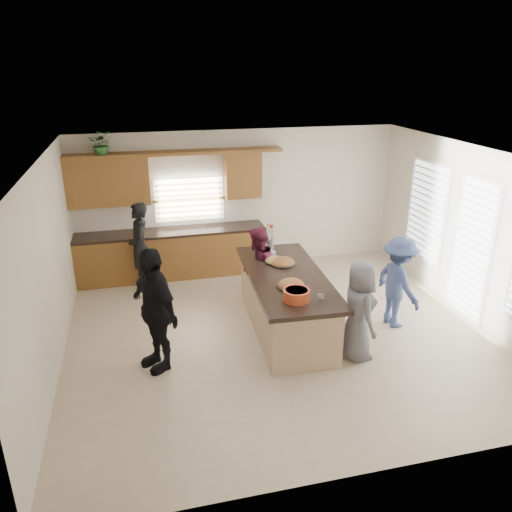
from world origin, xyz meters
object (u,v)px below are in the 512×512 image
object	(u,v)px
woman_right_back	(398,282)
woman_right_front	(358,311)
woman_left_back	(140,247)
salad_bowl	(296,294)
woman_left_front	(154,310)
island	(286,303)
woman_left_mid	(257,269)

from	to	relation	value
woman_right_back	woman_right_front	bearing A→B (deg)	117.38
woman_left_back	woman_right_front	bearing A→B (deg)	40.40
salad_bowl	woman_right_back	world-z (taller)	woman_right_back
woman_left_front	island	bearing A→B (deg)	78.63
woman_left_back	woman_right_back	size ratio (longest dim) A/B	1.12
woman_left_mid	salad_bowl	bearing A→B (deg)	29.75
woman_right_back	woman_left_back	bearing A→B (deg)	50.75
salad_bowl	island	bearing A→B (deg)	81.70
woman_right_front	woman_left_mid	bearing A→B (deg)	27.68
salad_bowl	woman_left_mid	world-z (taller)	woman_left_mid
woman_left_back	woman_right_front	distance (m)	4.26
salad_bowl	woman_left_mid	size ratio (longest dim) A/B	0.26
island	salad_bowl	bearing A→B (deg)	-95.61
woman_left_mid	woman_right_back	xyz separation A→B (m)	(2.04, -1.07, 0.01)
salad_bowl	woman_left_front	world-z (taller)	woman_left_front
woman_left_mid	woman_left_back	bearing A→B (deg)	-99.48
salad_bowl	woman_left_back	world-z (taller)	woman_left_back
island	woman_right_back	distance (m)	1.81
island	woman_left_back	distance (m)	3.04
woman_left_mid	woman_right_front	distance (m)	2.06
woman_left_front	woman_right_front	bearing A→B (deg)	54.29
woman_right_back	woman_right_front	size ratio (longest dim) A/B	1.02
woman_left_front	woman_left_mid	bearing A→B (deg)	100.34
island	woman_left_front	distance (m)	2.17
salad_bowl	woman_right_back	distance (m)	2.01
salad_bowl	woman_right_front	bearing A→B (deg)	-7.77
woman_right_back	woman_right_front	world-z (taller)	woman_right_back
island	woman_left_front	size ratio (longest dim) A/B	1.54
woman_right_back	woman_right_front	distance (m)	1.24
woman_left_back	woman_right_front	world-z (taller)	woman_left_back
woman_right_back	island	bearing A→B (deg)	72.74
island	woman_right_back	xyz separation A→B (m)	(1.77, -0.28, 0.30)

